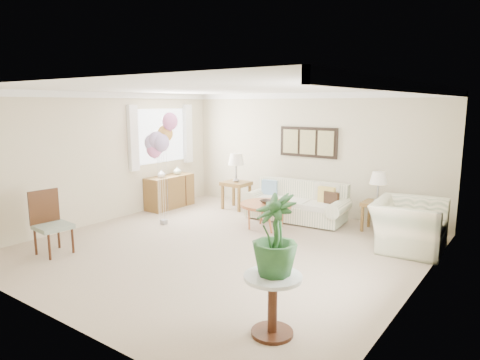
{
  "coord_description": "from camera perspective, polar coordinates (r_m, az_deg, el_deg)",
  "views": [
    {
      "loc": [
        4.2,
        -5.38,
        2.37
      ],
      "look_at": [
        -0.11,
        0.6,
        1.05
      ],
      "focal_mm": 32.0,
      "sensor_mm": 36.0,
      "label": 1
    }
  ],
  "objects": [
    {
      "name": "balloon_cluster",
      "position": [
        8.43,
        -10.62,
        5.41
      ],
      "size": [
        0.6,
        0.53,
        2.21
      ],
      "color": "gray",
      "rests_on": "ground"
    },
    {
      "name": "ground_plane",
      "position": [
        7.22,
        -2.09,
        -9.0
      ],
      "size": [
        6.0,
        6.0,
        0.0
      ],
      "primitive_type": "plane",
      "color": "tan"
    },
    {
      "name": "end_table_right",
      "position": [
        8.41,
        17.8,
        -3.43
      ],
      "size": [
        0.51,
        0.47,
        0.56
      ],
      "color": "brown",
      "rests_on": "ground"
    },
    {
      "name": "wall_art_triptych",
      "position": [
        9.38,
        9.07,
        5.0
      ],
      "size": [
        1.35,
        0.06,
        0.65
      ],
      "color": "black",
      "rests_on": "ground"
    },
    {
      "name": "end_table_left",
      "position": [
        9.7,
        -0.51,
        -0.82
      ],
      "size": [
        0.58,
        0.52,
        0.63
      ],
      "color": "brown",
      "rests_on": "ground"
    },
    {
      "name": "vase_sage",
      "position": [
        10.07,
        -8.35,
        1.27
      ],
      "size": [
        0.24,
        0.24,
        0.19
      ],
      "primitive_type": "imported",
      "rotation": [
        0.0,
        0.0,
        -0.36
      ],
      "color": "#AFC0A5",
      "rests_on": "credenza"
    },
    {
      "name": "credenza",
      "position": [
        9.99,
        -9.36,
        -1.55
      ],
      "size": [
        0.46,
        1.2,
        0.74
      ],
      "color": "brown",
      "rests_on": "ground"
    },
    {
      "name": "decor_bowl",
      "position": [
        8.18,
        3.56,
        -2.9
      ],
      "size": [
        0.26,
        0.26,
        0.06
      ],
      "primitive_type": "imported",
      "rotation": [
        0.0,
        0.0,
        -0.11
      ],
      "color": "#2D241E",
      "rests_on": "coffee_table"
    },
    {
      "name": "room_shell",
      "position": [
        7.01,
        -2.42,
        4.05
      ],
      "size": [
        6.04,
        6.04,
        2.6
      ],
      "color": "beige",
      "rests_on": "ground"
    },
    {
      "name": "vase_white",
      "position": [
        9.71,
        -10.43,
        0.85
      ],
      "size": [
        0.22,
        0.22,
        0.18
      ],
      "primitive_type": "imported",
      "rotation": [
        0.0,
        0.0,
        -0.41
      ],
      "color": "silver",
      "rests_on": "credenza"
    },
    {
      "name": "sofa",
      "position": [
        8.88,
        7.62,
        -3.34
      ],
      "size": [
        2.22,
        0.95,
        0.8
      ],
      "color": "#F5EBC6",
      "rests_on": "ground"
    },
    {
      "name": "lamp_left",
      "position": [
        9.6,
        -0.52,
        2.66
      ],
      "size": [
        0.37,
        0.37,
        0.64
      ],
      "color": "gray",
      "rests_on": "end_table_left"
    },
    {
      "name": "lamp_right",
      "position": [
        8.3,
        18.0,
        0.13
      ],
      "size": [
        0.33,
        0.33,
        0.58
      ],
      "color": "gray",
      "rests_on": "end_table_right"
    },
    {
      "name": "coffee_table",
      "position": [
        8.18,
        3.48,
        -3.38
      ],
      "size": [
        0.98,
        0.98,
        0.5
      ],
      "color": "#A44B28",
      "rests_on": "ground"
    },
    {
      "name": "accent_chair",
      "position": [
        7.47,
        -24.0,
        -5.02
      ],
      "size": [
        0.54,
        0.54,
        1.02
      ],
      "color": "gray",
      "rests_on": "ground"
    },
    {
      "name": "side_table",
      "position": [
        4.52,
        4.38,
        -14.42
      ],
      "size": [
        0.6,
        0.6,
        0.65
      ],
      "color": "silver",
      "rests_on": "ground"
    },
    {
      "name": "armchair",
      "position": [
        7.59,
        21.59,
        -5.62
      ],
      "size": [
        1.18,
        1.32,
        0.8
      ],
      "primitive_type": "imported",
      "rotation": [
        0.0,
        0.0,
        1.65
      ],
      "color": "#F5EBC6",
      "rests_on": "ground"
    },
    {
      "name": "potted_plant",
      "position": [
        4.33,
        4.65,
        -7.32
      ],
      "size": [
        0.59,
        0.59,
        0.83
      ],
      "primitive_type": "imported",
      "rotation": [
        0.0,
        0.0,
        -0.33
      ],
      "color": "#204925",
      "rests_on": "side_table"
    }
  ]
}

